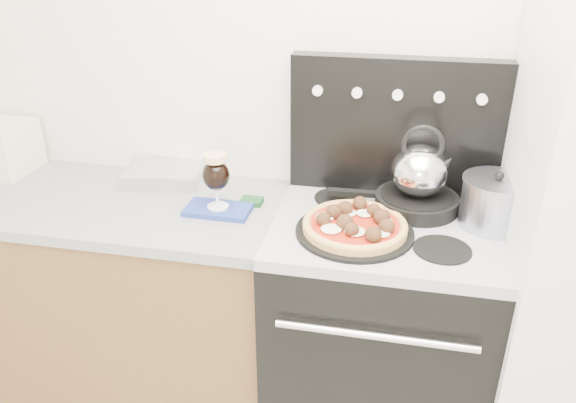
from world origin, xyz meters
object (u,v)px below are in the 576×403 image
(tea_kettle, at_px, (420,167))
(skillet, at_px, (416,202))
(base_cabinet, at_px, (110,297))
(oven_mitt, at_px, (218,210))
(pizza, at_px, (355,223))
(pizza_pan, at_px, (354,232))
(stove_body, at_px, (376,334))
(stock_pot, at_px, (494,204))
(beer_glass, at_px, (216,181))

(tea_kettle, bearing_deg, skillet, 0.00)
(base_cabinet, distance_m, skillet, 1.31)
(oven_mitt, distance_m, pizza, 0.51)
(pizza_pan, distance_m, skillet, 0.30)
(stove_body, bearing_deg, stock_pot, 8.54)
(stock_pot, bearing_deg, beer_glass, -176.50)
(stove_body, bearing_deg, tea_kettle, 51.74)
(stove_body, bearing_deg, oven_mitt, -179.47)
(stock_pot, bearing_deg, tea_kettle, 163.48)
(skillet, relative_size, stock_pot, 1.33)
(pizza, bearing_deg, beer_glass, 169.58)
(base_cabinet, xyz_separation_m, stove_body, (1.10, -0.02, 0.01))
(oven_mitt, xyz_separation_m, beer_glass, (0.00, 0.00, 0.11))
(beer_glass, bearing_deg, tea_kettle, 10.69)
(base_cabinet, bearing_deg, stove_body, -1.30)
(stove_body, height_order, beer_glass, beer_glass)
(beer_glass, bearing_deg, base_cabinet, 176.58)
(stove_body, bearing_deg, pizza_pan, -135.19)
(pizza, distance_m, stock_pot, 0.47)
(stock_pot, bearing_deg, pizza_pan, -161.45)
(oven_mitt, distance_m, tea_kettle, 0.73)
(stove_body, distance_m, pizza, 0.53)
(oven_mitt, distance_m, stock_pot, 0.95)
(base_cabinet, distance_m, oven_mitt, 0.70)
(base_cabinet, distance_m, stock_pot, 1.56)
(tea_kettle, height_order, stock_pot, tea_kettle)
(pizza, relative_size, tea_kettle, 1.57)
(stove_body, xyz_separation_m, stock_pot, (0.35, 0.05, 0.56))
(oven_mitt, bearing_deg, base_cabinet, 176.58)
(pizza_pan, xyz_separation_m, pizza, (0.00, 0.00, 0.03))
(stock_pot, bearing_deg, base_cabinet, -178.93)
(stove_body, xyz_separation_m, skillet, (0.10, 0.13, 0.51))
(pizza, height_order, skillet, pizza)
(beer_glass, relative_size, pizza_pan, 0.53)
(stove_body, distance_m, beer_glass, 0.83)
(tea_kettle, bearing_deg, base_cabinet, 179.10)
(skillet, bearing_deg, base_cabinet, -175.23)
(stove_body, distance_m, skillet, 0.53)
(base_cabinet, height_order, stove_body, stove_body)
(stove_body, bearing_deg, beer_glass, -179.47)
(pizza_pan, xyz_separation_m, stock_pot, (0.44, 0.15, 0.07))
(pizza, height_order, tea_kettle, tea_kettle)
(beer_glass, distance_m, skillet, 0.71)
(stove_body, height_order, pizza_pan, pizza_pan)
(tea_kettle, distance_m, stock_pot, 0.27)
(oven_mitt, distance_m, skillet, 0.71)
(pizza, bearing_deg, base_cabinet, 173.10)
(oven_mitt, relative_size, skillet, 0.80)
(beer_glass, relative_size, pizza, 0.61)
(stove_body, bearing_deg, pizza, -135.19)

